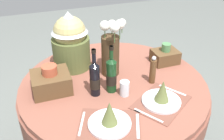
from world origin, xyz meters
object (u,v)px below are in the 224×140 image
Objects in this scene: place_setting_right at (162,96)px; pepper_mill at (153,70)px; dining_table at (113,98)px; flower_vase at (111,49)px; woven_basket_side_right at (165,56)px; wine_bottle_left at (111,75)px; wine_bottle_centre at (95,78)px; gift_tub_back_left at (70,39)px; place_setting_left at (110,119)px; woven_basket_side_left at (51,81)px; tumbler_near_left at (124,88)px.

pepper_mill is (0.05, 0.22, 0.05)m from place_setting_right.
flower_vase is (0.02, 0.11, 0.34)m from dining_table.
flower_vase is 2.17× the size of woven_basket_side_right.
wine_bottle_centre is at bearing -179.18° from wine_bottle_left.
gift_tub_back_left is (-0.17, 0.40, 0.10)m from wine_bottle_left.
place_setting_left is 0.97× the size of flower_vase.
flower_vase is at bearing 8.47° from woven_basket_side_left.
dining_table is 0.36m from flower_vase.
wine_bottle_left reaches higher than tumbler_near_left.
place_setting_left is at bearing -111.24° from wine_bottle_left.
pepper_mill reaches higher than place_setting_left.
flower_vase reaches higher than woven_basket_side_right.
place_setting_left is 0.56m from flower_vase.
place_setting_right is at bearing -42.08° from wine_bottle_left.
woven_basket_side_left is (-0.44, -0.06, -0.13)m from flower_vase.
pepper_mill is 0.63m from gift_tub_back_left.
wine_bottle_centre reaches higher than dining_table.
pepper_mill reaches higher than place_setting_right.
wine_bottle_centre is (-0.16, -0.09, 0.26)m from dining_table.
woven_basket_side_right is (0.69, -0.18, -0.17)m from gift_tub_back_left.
wine_bottle_centre is at bearing 179.96° from pepper_mill.
wine_bottle_centre is 1.33× the size of woven_basket_side_left.
pepper_mill is (0.25, -0.09, 0.24)m from dining_table.
woven_basket_side_right is at bearing 44.22° from pepper_mill.
place_setting_left and place_setting_right have the same top height.
woven_basket_side_left reaches higher than place_setting_left.
wine_bottle_left is (-0.05, -0.09, 0.27)m from dining_table.
woven_basket_side_right is at bearing -14.94° from gift_tub_back_left.
dining_table is 0.42m from place_setting_right.
place_setting_left is 0.37m from place_setting_right.
gift_tub_back_left is (-0.06, 0.40, 0.11)m from wine_bottle_centre.
flower_vase is (0.19, 0.50, 0.15)m from place_setting_left.
dining_table is 0.53m from woven_basket_side_right.
place_setting_right is at bearing -67.11° from flower_vase.
wine_bottle_left is 0.40m from woven_basket_side_left.
tumbler_near_left is (0.17, -0.07, -0.07)m from wine_bottle_centre.
woven_basket_side_left is 0.89m from woven_basket_side_right.
woven_basket_side_left is (-0.25, 0.44, 0.02)m from place_setting_left.
woven_basket_side_right is (0.47, 0.13, 0.20)m from dining_table.
pepper_mill is 1.04× the size of woven_basket_side_right.
woven_basket_side_right is at bearing 5.12° from woven_basket_side_left.
dining_table is at bearing 122.82° from place_setting_right.
place_setting_left is 0.29m from tumbler_near_left.
gift_tub_back_left is at bearing 124.05° from place_setting_right.
dining_table is 6.44× the size of pepper_mill.
place_setting_right is 1.00× the size of flower_vase.
place_setting_left is 0.50m from woven_basket_side_left.
tumbler_near_left reaches higher than dining_table.
gift_tub_back_left reaches higher than dining_table.
gift_tub_back_left is 0.74m from woven_basket_side_right.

